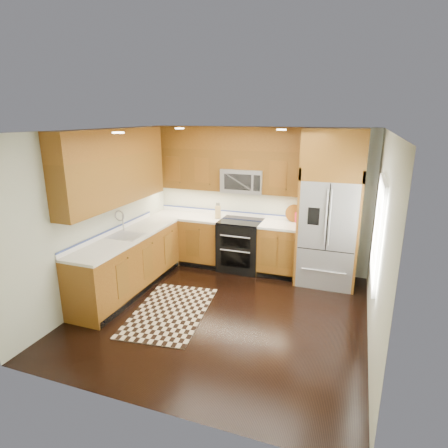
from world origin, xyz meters
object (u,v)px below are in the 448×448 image
(utensil_crock, at_px, (299,215))
(knife_block, at_px, (218,212))
(refrigerator, at_px, (330,209))
(range, at_px, (241,245))
(rug, at_px, (170,311))

(utensil_crock, bearing_deg, knife_block, -171.46)
(refrigerator, xyz_separation_m, knife_block, (-2.01, 0.08, -0.24))
(refrigerator, relative_size, utensil_crock, 6.83)
(range, height_order, rug, range)
(rug, relative_size, utensil_crock, 4.43)
(refrigerator, height_order, utensil_crock, refrigerator)
(range, xyz_separation_m, rug, (-0.49, -1.89, -0.46))
(range, relative_size, refrigerator, 0.36)
(refrigerator, bearing_deg, range, 178.60)
(range, xyz_separation_m, utensil_crock, (1.00, 0.27, 0.60))
(refrigerator, bearing_deg, knife_block, 177.60)
(range, height_order, knife_block, knife_block)
(knife_block, bearing_deg, range, -5.71)
(range, height_order, refrigerator, refrigerator)
(utensil_crock, bearing_deg, rug, -124.52)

